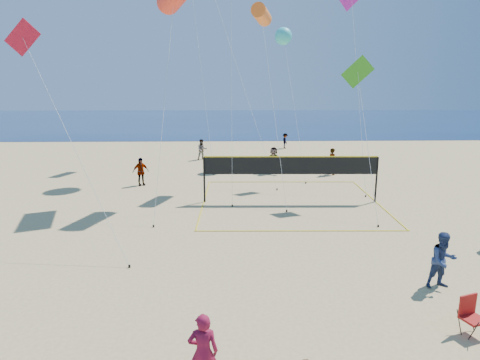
{
  "coord_description": "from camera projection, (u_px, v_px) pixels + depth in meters",
  "views": [
    {
      "loc": [
        -1.53,
        -9.92,
        6.57
      ],
      "look_at": [
        -1.22,
        2.0,
        3.78
      ],
      "focal_mm": 32.0,
      "sensor_mm": 36.0,
      "label": 1
    }
  ],
  "objects": [
    {
      "name": "ground",
      "position": [
        288.0,
        337.0,
        11.19
      ],
      "size": [
        120.0,
        120.0,
        0.0
      ],
      "primitive_type": "plane",
      "color": "tan",
      "rests_on": "ground"
    },
    {
      "name": "ocean",
      "position": [
        238.0,
        120.0,
        71.54
      ],
      "size": [
        140.0,
        50.0,
        0.03
      ],
      "primitive_type": "cube",
      "color": "#101F4D",
      "rests_on": "ground"
    },
    {
      "name": "woman",
      "position": [
        203.0,
        352.0,
        9.12
      ],
      "size": [
        0.68,
        0.46,
        1.8
      ],
      "primitive_type": "imported",
      "rotation": [
        0.0,
        0.0,
        3.18
      ],
      "color": "maroon",
      "rests_on": "ground"
    },
    {
      "name": "bystander_a",
      "position": [
        443.0,
        260.0,
        13.71
      ],
      "size": [
        0.99,
        0.82,
        1.87
      ],
      "primitive_type": "imported",
      "rotation": [
        0.0,
        0.0,
        0.13
      ],
      "color": "navy",
      "rests_on": "ground"
    },
    {
      "name": "far_person_0",
      "position": [
        141.0,
        172.0,
        27.2
      ],
      "size": [
        1.13,
        0.92,
        1.8
      ],
      "primitive_type": "imported",
      "rotation": [
        0.0,
        0.0,
        0.54
      ],
      "color": "gray",
      "rests_on": "ground"
    },
    {
      "name": "far_person_1",
      "position": [
        274.0,
        160.0,
        30.74
      ],
      "size": [
        1.86,
        1.01,
        1.91
      ],
      "primitive_type": "imported",
      "rotation": [
        0.0,
        0.0,
        -0.27
      ],
      "color": "gray",
      "rests_on": "ground"
    },
    {
      "name": "far_person_2",
      "position": [
        332.0,
        161.0,
        30.32
      ],
      "size": [
        0.71,
        0.82,
        1.9
      ],
      "primitive_type": "imported",
      "rotation": [
        0.0,
        0.0,
        2.02
      ],
      "color": "gray",
      "rests_on": "ground"
    },
    {
      "name": "far_person_3",
      "position": [
        202.0,
        150.0,
        36.05
      ],
      "size": [
        0.96,
        0.82,
        1.73
      ],
      "primitive_type": "imported",
      "rotation": [
        0.0,
        0.0,
        0.21
      ],
      "color": "gray",
      "rests_on": "ground"
    },
    {
      "name": "far_person_4",
      "position": [
        285.0,
        141.0,
        42.15
      ],
      "size": [
        0.65,
        1.01,
        1.49
      ],
      "primitive_type": "imported",
      "rotation": [
        0.0,
        0.0,
        1.68
      ],
      "color": "gray",
      "rests_on": "ground"
    },
    {
      "name": "camp_chair",
      "position": [
        471.0,
        313.0,
        11.25
      ],
      "size": [
        0.71,
        0.82,
        1.17
      ],
      "rotation": [
        0.0,
        0.0,
        0.34
      ],
      "color": "#9F1512",
      "rests_on": "ground"
    },
    {
      "name": "volleyball_net",
      "position": [
        291.0,
        171.0,
        23.26
      ],
      "size": [
        9.85,
        9.7,
        2.58
      ],
      "rotation": [
        0.0,
        0.0,
        -0.02
      ],
      "color": "black",
      "rests_on": "ground"
    },
    {
      "name": "kite_2",
      "position": [
        262.0,
        15.0,
        25.77
      ],
      "size": [
        1.69,
        7.63,
        11.02
      ],
      "rotation": [
        0.0,
        0.0,
        -0.28
      ],
      "color": "orange",
      "rests_on": "ground"
    },
    {
      "name": "kite_3",
      "position": [
        29.0,
        50.0,
        17.63
      ],
      "size": [
        5.78,
        4.72,
        9.08
      ],
      "rotation": [
        0.0,
        0.0,
        0.17
      ],
      "color": "red",
      "rests_on": "ground"
    },
    {
      "name": "kite_4",
      "position": [
        358.0,
        78.0,
        22.59
      ],
      "size": [
        1.77,
        5.01,
        7.88
      ],
      "rotation": [
        0.0,
        0.0,
        0.09
      ],
      "color": "green",
      "rests_on": "ground"
    },
    {
      "name": "kite_5",
      "position": [
        352.0,
        4.0,
        27.49
      ],
      "size": [
        1.95,
        6.08,
        12.92
      ],
      "rotation": [
        0.0,
        0.0,
        0.41
      ],
      "color": "#D723B6",
      "rests_on": "ground"
    },
    {
      "name": "kite_7",
      "position": [
        283.0,
        36.0,
        32.61
      ],
      "size": [
        1.5,
        7.89,
        10.51
      ],
      "rotation": [
        0.0,
        0.0,
        0.0
      ],
      "color": "#36CACE",
      "rests_on": "ground"
    }
  ]
}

